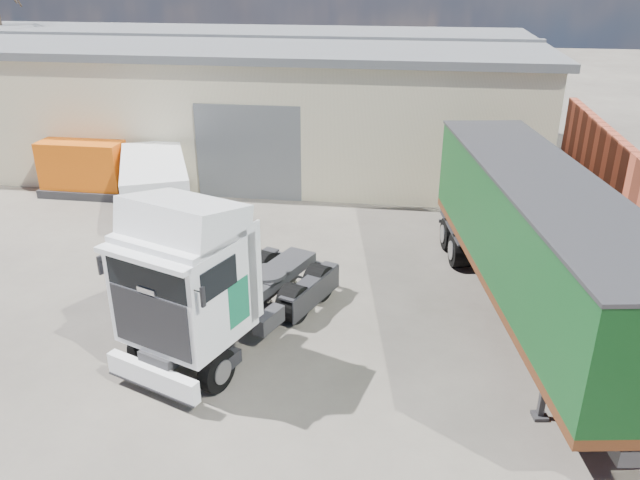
# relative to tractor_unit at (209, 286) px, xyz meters

# --- Properties ---
(ground) EXTENTS (120.00, 120.00, 0.00)m
(ground) POSITION_rel_tractor_unit_xyz_m (0.32, 0.22, -1.71)
(ground) COLOR black
(ground) RESTS_ON ground
(warehouse) EXTENTS (30.60, 12.60, 5.42)m
(warehouse) POSITION_rel_tractor_unit_xyz_m (-5.68, 16.22, 0.95)
(warehouse) COLOR beige
(warehouse) RESTS_ON ground
(tractor_unit) EXTENTS (4.30, 6.37, 4.07)m
(tractor_unit) POSITION_rel_tractor_unit_xyz_m (0.00, 0.00, 0.00)
(tractor_unit) COLOR black
(tractor_unit) RESTS_ON ground
(box_trailer) EXTENTS (4.25, 11.71, 3.81)m
(box_trailer) POSITION_rel_tractor_unit_xyz_m (7.38, 2.46, 0.61)
(box_trailer) COLOR #2D2D30
(box_trailer) RESTS_ON ground
(panel_van) EXTENTS (3.97, 5.57, 2.11)m
(panel_van) POSITION_rel_tractor_unit_xyz_m (-4.37, 7.62, -0.62)
(panel_van) COLOR black
(panel_van) RESTS_ON ground
(orange_skip) EXTENTS (3.43, 2.17, 2.13)m
(orange_skip) POSITION_rel_tractor_unit_xyz_m (-8.10, 10.02, -0.79)
(orange_skip) COLOR #2D2D30
(orange_skip) RESTS_ON ground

